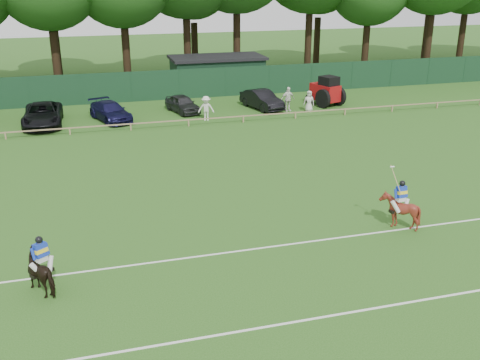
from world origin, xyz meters
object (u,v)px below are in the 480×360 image
object	(u,v)px
horse_chestnut	(399,211)
estate_black	(262,100)
spectator_mid	(288,99)
utility_shed	(217,73)
tractor	(326,92)
hatch_grey	(182,104)
spectator_left	(206,108)
sedan_navy	(110,111)
spectator_right	(309,101)
horse_dark	(43,272)
suv_black	(43,115)

from	to	relation	value
horse_chestnut	estate_black	bearing A→B (deg)	-98.25
spectator_mid	utility_shed	size ratio (longest dim) A/B	0.22
utility_shed	tractor	xyz separation A→B (m)	(6.93, -8.65, -0.41)
hatch_grey	spectator_left	world-z (taller)	spectator_left
horse_chestnut	tractor	xyz separation A→B (m)	(6.51, 22.09, 0.37)
sedan_navy	spectator_mid	size ratio (longest dim) A/B	2.45
sedan_navy	spectator_right	size ratio (longest dim) A/B	2.83
horse_dark	estate_black	world-z (taller)	estate_black
sedan_navy	tractor	distance (m)	17.07
sedan_navy	utility_shed	xyz separation A→B (m)	(10.13, 8.89, 0.87)
suv_black	tractor	world-z (taller)	tractor
estate_black	spectator_right	bearing A→B (deg)	-45.28
horse_dark	spectator_left	world-z (taller)	spectator_left
horse_dark	tractor	world-z (taller)	tractor
spectator_left	tractor	distance (m)	10.58
horse_chestnut	tractor	size ratio (longest dim) A/B	0.46
suv_black	sedan_navy	size ratio (longest dim) A/B	1.20
horse_chestnut	spectator_mid	world-z (taller)	spectator_mid
spectator_right	tractor	distance (m)	2.71
horse_dark	suv_black	bearing A→B (deg)	-123.18
horse_dark	tractor	bearing A→B (deg)	-167.31
horse_dark	hatch_grey	world-z (taller)	horse_dark
horse_dark	estate_black	bearing A→B (deg)	-158.76
utility_shed	sedan_navy	bearing A→B (deg)	-138.72
hatch_grey	estate_black	xyz separation A→B (m)	(6.22, -0.58, 0.07)
spectator_right	utility_shed	size ratio (longest dim) A/B	0.19
hatch_grey	suv_black	bearing A→B (deg)	171.91
spectator_left	tractor	xyz separation A→B (m)	(10.37, 2.09, 0.24)
horse_chestnut	suv_black	xyz separation A→B (m)	(-15.20, 21.73, 0.01)
spectator_mid	tractor	world-z (taller)	tractor
horse_dark	sedan_navy	world-z (taller)	horse_dark
suv_black	spectator_left	distance (m)	11.48
sedan_navy	spectator_mid	world-z (taller)	spectator_mid
suv_black	spectator_mid	world-z (taller)	spectator_mid
spectator_right	horse_chestnut	bearing A→B (deg)	-69.94
suv_black	spectator_left	xyz separation A→B (m)	(11.35, -1.73, 0.12)
estate_black	tractor	xyz separation A→B (m)	(5.35, -0.29, 0.39)
hatch_grey	utility_shed	bearing A→B (deg)	44.20
sedan_navy	spectator_right	distance (m)	14.97
estate_black	spectator_right	size ratio (longest dim) A/B	2.73
estate_black	tractor	size ratio (longest dim) A/B	1.35
estate_black	utility_shed	distance (m)	8.55
horse_dark	estate_black	distance (m)	28.14
spectator_left	utility_shed	size ratio (longest dim) A/B	0.21
horse_dark	spectator_mid	xyz separation A→B (m)	(17.06, 22.28, 0.23)
horse_chestnut	spectator_left	size ratio (longest dim) A/B	0.86
horse_chestnut	sedan_navy	bearing A→B (deg)	-69.51
tractor	spectator_mid	bearing A→B (deg)	176.71
horse_chestnut	spectator_mid	xyz separation A→B (m)	(2.84, 21.09, 0.18)
suv_black	spectator_mid	size ratio (longest dim) A/B	2.95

